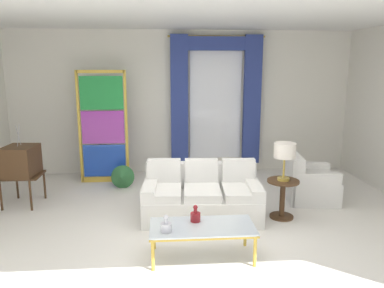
% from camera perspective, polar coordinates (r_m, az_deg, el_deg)
% --- Properties ---
extents(ground_plane, '(16.00, 16.00, 0.00)m').
position_cam_1_polar(ground_plane, '(5.48, 0.23, -12.80)').
color(ground_plane, white).
extents(wall_rear, '(8.00, 0.12, 3.00)m').
position_cam_1_polar(wall_rear, '(8.07, -1.52, 6.29)').
color(wall_rear, white).
rests_on(wall_rear, ground).
extents(ceiling_slab, '(8.00, 7.60, 0.04)m').
position_cam_1_polar(ceiling_slab, '(5.82, -0.41, 19.12)').
color(ceiling_slab, white).
extents(curtained_window, '(2.00, 0.17, 2.70)m').
position_cam_1_polar(curtained_window, '(7.95, 3.67, 7.93)').
color(curtained_window, white).
rests_on(curtained_window, ground).
extents(couch_white_long, '(1.81, 1.02, 0.86)m').
position_cam_1_polar(couch_white_long, '(5.82, 1.48, -8.05)').
color(couch_white_long, white).
rests_on(couch_white_long, ground).
extents(coffee_table, '(1.25, 0.60, 0.41)m').
position_cam_1_polar(coffee_table, '(4.60, 1.56, -12.72)').
color(coffee_table, silver).
rests_on(coffee_table, ground).
extents(bottle_blue_decanter, '(0.13, 0.13, 0.21)m').
position_cam_1_polar(bottle_blue_decanter, '(4.42, -3.95, -12.35)').
color(bottle_blue_decanter, silver).
rests_on(bottle_blue_decanter, coffee_table).
extents(bottle_crystal_tall, '(0.12, 0.12, 0.21)m').
position_cam_1_polar(bottle_crystal_tall, '(4.67, 0.52, -10.87)').
color(bottle_crystal_tall, maroon).
rests_on(bottle_crystal_tall, coffee_table).
extents(vintage_tv, '(0.62, 0.64, 1.35)m').
position_cam_1_polar(vintage_tv, '(6.77, -24.58, -2.52)').
color(vintage_tv, '#472D19').
rests_on(vintage_tv, ground).
extents(armchair_white, '(0.91, 0.91, 0.80)m').
position_cam_1_polar(armchair_white, '(6.77, 17.14, -5.83)').
color(armchair_white, white).
rests_on(armchair_white, ground).
extents(stained_glass_divider, '(0.95, 0.05, 2.20)m').
position_cam_1_polar(stained_glass_divider, '(7.51, -13.34, 2.15)').
color(stained_glass_divider, gold).
rests_on(stained_glass_divider, ground).
extents(peacock_figurine, '(0.44, 0.60, 0.50)m').
position_cam_1_polar(peacock_figurine, '(7.18, -10.58, -5.05)').
color(peacock_figurine, beige).
rests_on(peacock_figurine, ground).
extents(round_side_table, '(0.48, 0.48, 0.59)m').
position_cam_1_polar(round_side_table, '(5.90, 13.58, -7.59)').
color(round_side_table, '#472D19').
rests_on(round_side_table, ground).
extents(table_lamp_brass, '(0.32, 0.32, 0.57)m').
position_cam_1_polar(table_lamp_brass, '(5.71, 13.91, -1.21)').
color(table_lamp_brass, '#B29338').
rests_on(table_lamp_brass, round_side_table).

